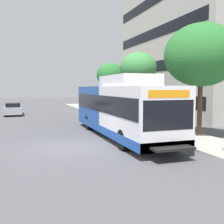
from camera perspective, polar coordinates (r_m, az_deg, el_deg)
name	(u,v)px	position (r m, az deg, el deg)	size (l,w,h in m)	color
ground_plane	(49,126)	(21.55, -13.06, -2.92)	(120.00, 120.00, 0.00)	#4C4C51
sidewalk_curb	(143,125)	(21.50, 6.43, -2.65)	(3.00, 56.00, 0.14)	#A8A399
transit_bus	(120,109)	(16.44, 1.61, 0.71)	(2.58, 12.25, 3.65)	white
street_tree_near_stop	(201,55)	(16.91, 18.24, 11.24)	(4.30, 4.30, 6.54)	#4C3823
street_tree_mid_block	(138,68)	(24.93, 5.53, 9.17)	(3.33, 3.33, 6.03)	#4C3823
street_tree_far_block	(110,75)	(32.12, -0.34, 7.73)	(3.25, 3.25, 5.69)	#4C3823
parked_car_far_lane	(13,109)	(31.44, -20.04, 0.61)	(1.80, 4.50, 1.33)	#93999E
lattice_comm_tower	(125,60)	(44.46, 2.77, 10.86)	(1.10, 1.10, 22.82)	#B7B7BC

